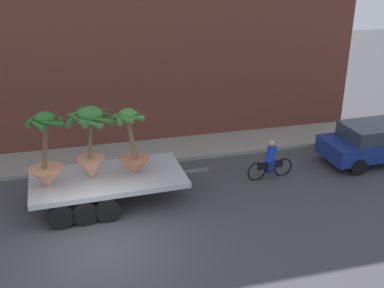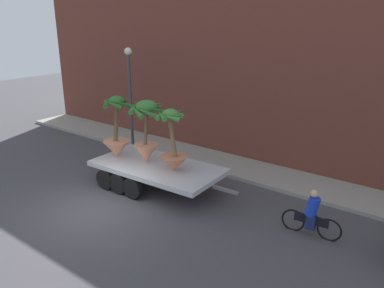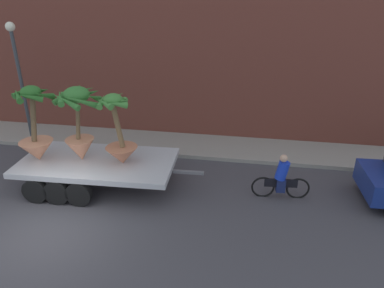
{
  "view_description": "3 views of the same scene",
  "coord_description": "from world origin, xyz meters",
  "px_view_note": "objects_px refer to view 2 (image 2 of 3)",
  "views": [
    {
      "loc": [
        -0.33,
        -11.87,
        8.2
      ],
      "look_at": [
        3.65,
        3.51,
        1.38
      ],
      "focal_mm": 44.65,
      "sensor_mm": 36.0,
      "label": 1
    },
    {
      "loc": [
        9.76,
        -7.55,
        6.38
      ],
      "look_at": [
        1.82,
        2.94,
        1.97
      ],
      "focal_mm": 35.83,
      "sensor_mm": 36.0,
      "label": 2
    },
    {
      "loc": [
        5.33,
        -7.34,
        6.32
      ],
      "look_at": [
        3.66,
        2.47,
        1.81
      ],
      "focal_mm": 33.51,
      "sensor_mm": 36.0,
      "label": 3
    }
  ],
  "objects_px": {
    "flatbed_trailer": "(153,169)",
    "street_lamp": "(130,85)",
    "potted_palm_middle": "(146,131)",
    "potted_palm_front": "(173,148)",
    "potted_palm_rear": "(117,135)",
    "cyclist": "(312,215)"
  },
  "relations": [
    {
      "from": "potted_palm_front",
      "to": "flatbed_trailer",
      "type": "bearing_deg",
      "value": 176.89
    },
    {
      "from": "potted_palm_rear",
      "to": "potted_palm_middle",
      "type": "xyz_separation_m",
      "value": [
        1.39,
        0.25,
        0.36
      ]
    },
    {
      "from": "potted_palm_middle",
      "to": "street_lamp",
      "type": "bearing_deg",
      "value": 142.77
    },
    {
      "from": "flatbed_trailer",
      "to": "street_lamp",
      "type": "height_order",
      "value": "street_lamp"
    },
    {
      "from": "cyclist",
      "to": "street_lamp",
      "type": "relative_size",
      "value": 0.38
    },
    {
      "from": "potted_palm_middle",
      "to": "potted_palm_front",
      "type": "xyz_separation_m",
      "value": [
        1.3,
        -0.02,
        -0.37
      ]
    },
    {
      "from": "potted_palm_rear",
      "to": "cyclist",
      "type": "relative_size",
      "value": 1.36
    },
    {
      "from": "flatbed_trailer",
      "to": "potted_palm_rear",
      "type": "height_order",
      "value": "potted_palm_rear"
    },
    {
      "from": "potted_palm_rear",
      "to": "street_lamp",
      "type": "height_order",
      "value": "street_lamp"
    },
    {
      "from": "potted_palm_rear",
      "to": "flatbed_trailer",
      "type": "bearing_deg",
      "value": 10.34
    },
    {
      "from": "flatbed_trailer",
      "to": "potted_palm_front",
      "type": "height_order",
      "value": "potted_palm_front"
    },
    {
      "from": "potted_palm_rear",
      "to": "street_lamp",
      "type": "distance_m",
      "value": 4.14
    },
    {
      "from": "potted_palm_middle",
      "to": "potted_palm_rear",
      "type": "bearing_deg",
      "value": -169.84
    },
    {
      "from": "flatbed_trailer",
      "to": "street_lamp",
      "type": "bearing_deg",
      "value": 144.71
    },
    {
      "from": "potted_palm_middle",
      "to": "cyclist",
      "type": "height_order",
      "value": "potted_palm_middle"
    },
    {
      "from": "street_lamp",
      "to": "potted_palm_middle",
      "type": "bearing_deg",
      "value": -37.23
    },
    {
      "from": "potted_palm_rear",
      "to": "potted_palm_front",
      "type": "relative_size",
      "value": 1.08
    },
    {
      "from": "cyclist",
      "to": "street_lamp",
      "type": "distance_m",
      "value": 10.79
    },
    {
      "from": "flatbed_trailer",
      "to": "cyclist",
      "type": "xyz_separation_m",
      "value": [
        6.19,
        0.33,
        -0.09
      ]
    },
    {
      "from": "flatbed_trailer",
      "to": "cyclist",
      "type": "height_order",
      "value": "cyclist"
    },
    {
      "from": "cyclist",
      "to": "street_lamp",
      "type": "xyz_separation_m",
      "value": [
        -10.18,
        2.49,
        2.56
      ]
    },
    {
      "from": "potted_palm_front",
      "to": "cyclist",
      "type": "relative_size",
      "value": 1.26
    }
  ]
}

